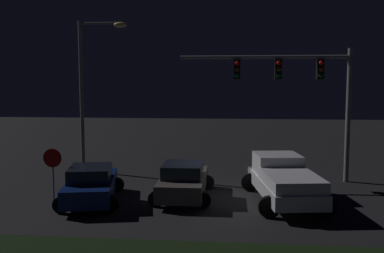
{
  "coord_description": "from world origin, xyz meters",
  "views": [
    {
      "loc": [
        1.01,
        -18.08,
        4.87
      ],
      "look_at": [
        -0.8,
        1.25,
        2.89
      ],
      "focal_mm": 40.48,
      "sensor_mm": 36.0,
      "label": 1
    }
  ],
  "objects_px": {
    "pickup_truck": "(283,177)",
    "street_lamp_left": "(91,77)",
    "car_sedan_far": "(91,184)",
    "traffic_signal_gantry": "(298,82)",
    "stop_sign": "(53,165)",
    "car_sedan": "(183,181)"
  },
  "relations": [
    {
      "from": "street_lamp_left",
      "to": "traffic_signal_gantry",
      "type": "bearing_deg",
      "value": -6.74
    },
    {
      "from": "car_sedan",
      "to": "stop_sign",
      "type": "relative_size",
      "value": 1.97
    },
    {
      "from": "pickup_truck",
      "to": "stop_sign",
      "type": "height_order",
      "value": "stop_sign"
    },
    {
      "from": "stop_sign",
      "to": "traffic_signal_gantry",
      "type": "bearing_deg",
      "value": 25.76
    },
    {
      "from": "street_lamp_left",
      "to": "pickup_truck",
      "type": "bearing_deg",
      "value": -28.03
    },
    {
      "from": "car_sedan",
      "to": "street_lamp_left",
      "type": "height_order",
      "value": "street_lamp_left"
    },
    {
      "from": "pickup_truck",
      "to": "car_sedan_far",
      "type": "xyz_separation_m",
      "value": [
        -7.79,
        -0.83,
        -0.26
      ]
    },
    {
      "from": "car_sedan",
      "to": "stop_sign",
      "type": "distance_m",
      "value": 5.37
    },
    {
      "from": "traffic_signal_gantry",
      "to": "stop_sign",
      "type": "relative_size",
      "value": 3.73
    },
    {
      "from": "car_sedan_far",
      "to": "traffic_signal_gantry",
      "type": "xyz_separation_m",
      "value": [
        8.87,
        4.73,
        4.16
      ]
    },
    {
      "from": "traffic_signal_gantry",
      "to": "pickup_truck",
      "type": "bearing_deg",
      "value": -105.43
    },
    {
      "from": "pickup_truck",
      "to": "car_sedan_far",
      "type": "distance_m",
      "value": 7.84
    },
    {
      "from": "car_sedan",
      "to": "stop_sign",
      "type": "bearing_deg",
      "value": 103.83
    },
    {
      "from": "traffic_signal_gantry",
      "to": "stop_sign",
      "type": "bearing_deg",
      "value": -154.24
    },
    {
      "from": "pickup_truck",
      "to": "street_lamp_left",
      "type": "relative_size",
      "value": 0.69
    },
    {
      "from": "car_sedan",
      "to": "car_sedan_far",
      "type": "xyz_separation_m",
      "value": [
        -3.67,
        -1.02,
        0.0
      ]
    },
    {
      "from": "car_sedan",
      "to": "car_sedan_far",
      "type": "height_order",
      "value": "same"
    },
    {
      "from": "pickup_truck",
      "to": "stop_sign",
      "type": "distance_m",
      "value": 9.35
    },
    {
      "from": "traffic_signal_gantry",
      "to": "stop_sign",
      "type": "xyz_separation_m",
      "value": [
        -10.35,
        -4.99,
        -3.34
      ]
    },
    {
      "from": "stop_sign",
      "to": "car_sedan",
      "type": "bearing_deg",
      "value": 13.96
    },
    {
      "from": "street_lamp_left",
      "to": "stop_sign",
      "type": "bearing_deg",
      "value": -85.99
    },
    {
      "from": "street_lamp_left",
      "to": "car_sedan_far",
      "type": "bearing_deg",
      "value": -72.27
    }
  ]
}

